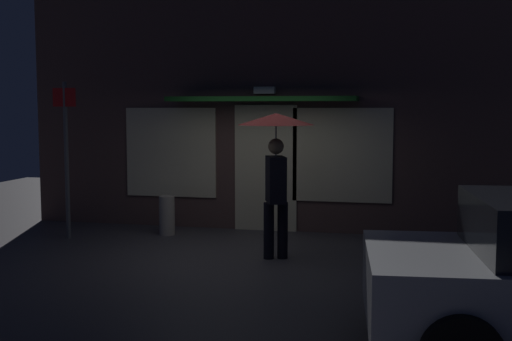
% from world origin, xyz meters
% --- Properties ---
extents(ground_plane, '(18.00, 18.00, 0.00)m').
position_xyz_m(ground_plane, '(0.00, 0.00, 0.00)').
color(ground_plane, '#423F44').
extents(building_facade, '(8.80, 1.00, 4.49)m').
position_xyz_m(building_facade, '(-0.00, 2.34, 2.22)').
color(building_facade, brown).
rests_on(building_facade, ground).
extents(person_with_umbrella, '(1.09, 1.09, 2.08)m').
position_xyz_m(person_with_umbrella, '(0.58, 0.14, 1.60)').
color(person_with_umbrella, black).
rests_on(person_with_umbrella, ground).
extents(street_sign_post, '(0.40, 0.07, 2.57)m').
position_xyz_m(street_sign_post, '(-3.04, 0.79, 1.45)').
color(street_sign_post, '#595B60').
rests_on(street_sign_post, ground).
extents(sidewalk_bollard, '(0.26, 0.26, 0.67)m').
position_xyz_m(sidewalk_bollard, '(-1.55, 1.42, 0.33)').
color(sidewalk_bollard, '#B2A899').
rests_on(sidewalk_bollard, ground).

